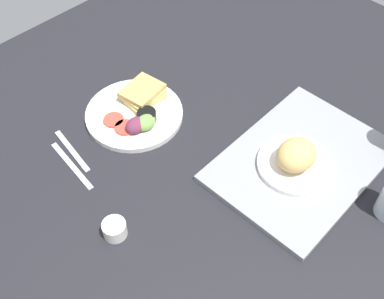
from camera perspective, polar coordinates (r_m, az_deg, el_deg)
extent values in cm
cube|color=black|center=(128.50, -0.32, -0.36)|extent=(190.00, 150.00, 3.00)
cube|color=gray|center=(126.58, 12.74, -1.49)|extent=(45.91, 34.25, 1.60)
cylinder|color=white|center=(123.82, 12.10, -1.78)|extent=(19.09, 19.09, 1.40)
ellipsoid|color=#DBB266|center=(120.24, 12.30, -0.62)|extent=(10.70, 9.24, 7.30)
cylinder|color=white|center=(135.74, -6.87, 4.19)|extent=(27.24, 27.24, 1.60)
cube|color=#DBB266|center=(138.39, -5.87, 6.29)|extent=(11.70, 9.88, 1.40)
cube|color=#B2C66B|center=(137.56, -5.91, 6.65)|extent=(11.32, 9.40, 1.00)
cube|color=tan|center=(136.74, -5.95, 7.01)|extent=(12.25, 10.58, 1.40)
cylinder|color=#D14738|center=(133.32, -9.29, 3.48)|extent=(5.60, 5.60, 0.80)
cylinder|color=#D14738|center=(130.94, -7.96, 2.60)|extent=(5.60, 5.60, 0.80)
cylinder|color=black|center=(131.70, -5.39, 3.99)|extent=(5.20, 5.20, 3.00)
cylinder|color=#EFEACC|center=(130.91, -5.42, 4.32)|extent=(4.26, 4.26, 0.60)
ellipsoid|color=#729E4C|center=(129.65, -5.55, 3.22)|extent=(6.00, 4.80, 3.60)
ellipsoid|color=#6B2D47|center=(129.27, -6.68, 2.90)|extent=(6.00, 4.80, 3.60)
cylinder|color=silver|center=(112.37, -9.17, -9.31)|extent=(5.60, 5.60, 4.00)
cube|color=#B7B7BC|center=(130.60, -14.06, -0.10)|extent=(3.63, 17.04, 0.50)
cube|color=#B7B7BC|center=(127.42, -14.10, -1.82)|extent=(3.19, 19.05, 0.50)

